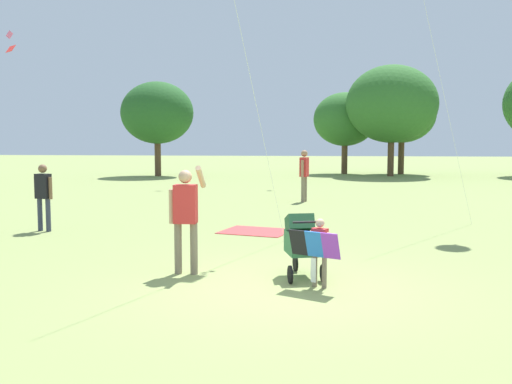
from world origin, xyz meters
TOP-DOWN VIEW (x-y plane):
  - ground_plane at (0.00, 0.00)m, footprint 120.00×120.00m
  - treeline_distant at (7.04, 26.05)m, footprint 33.88×7.22m
  - child_with_butterfly_kite at (0.49, 0.05)m, footprint 0.77×0.52m
  - person_adult_flyer at (-1.66, 0.74)m, footprint 0.55×0.51m
  - stroller at (0.22, 0.71)m, footprint 0.69×1.12m
  - person_red_shirt at (0.08, 11.63)m, footprint 0.33×0.56m
  - person_couple_left at (-5.98, 4.69)m, footprint 0.50×0.30m
  - picnic_blanket at (-0.95, 5.11)m, footprint 1.85×1.66m

SIDE VIEW (x-z plane):
  - ground_plane at x=0.00m, z-range 0.00..0.00m
  - picnic_blanket at x=-0.95m, z-range 0.00..0.02m
  - stroller at x=0.22m, z-range 0.09..1.12m
  - child_with_butterfly_kite at x=0.49m, z-range 0.10..1.14m
  - person_couple_left at x=-5.98m, z-range 0.14..1.74m
  - person_adult_flyer at x=-1.66m, z-range 0.14..1.93m
  - person_red_shirt at x=0.08m, z-range 0.16..1.95m
  - treeline_distant at x=7.04m, z-range 0.65..7.02m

